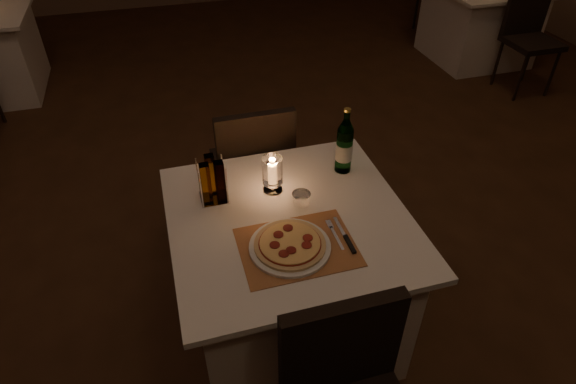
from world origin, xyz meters
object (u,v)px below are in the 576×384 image
object	(u,v)px
main_table	(289,276)
pizza	(290,244)
plate	(290,247)
tumbler	(301,201)
water_bottle	(344,146)
chair_far	(254,161)
neighbor_table_right	(478,23)
hurricane_candle	(272,172)

from	to	relation	value
main_table	pizza	bearing A→B (deg)	-105.52
plate	tumbler	bearing A→B (deg)	62.60
pizza	water_bottle	xyz separation A→B (m)	(0.39, 0.44, 0.10)
water_bottle	main_table	bearing A→B (deg)	-142.64
main_table	tumbler	xyz separation A→B (m)	(0.06, 0.04, 0.41)
chair_far	plate	distance (m)	0.92
main_table	chair_far	bearing A→B (deg)	90.00
chair_far	tumbler	distance (m)	0.71
tumbler	pizza	bearing A→B (deg)	-117.39
chair_far	plate	size ratio (longest dim) A/B	2.81
neighbor_table_right	plate	bearing A→B (deg)	-134.41
pizza	chair_far	bearing A→B (deg)	86.80
tumbler	main_table	bearing A→B (deg)	-147.44
chair_far	water_bottle	size ratio (longest dim) A/B	2.77
main_table	plate	world-z (taller)	plate
main_table	neighbor_table_right	size ratio (longest dim) A/B	1.00
pizza	tumbler	world-z (taller)	tumbler
pizza	neighbor_table_right	world-z (taller)	pizza
tumbler	water_bottle	xyz separation A→B (m)	(0.27, 0.22, 0.09)
plate	water_bottle	world-z (taller)	water_bottle
main_table	pizza	size ratio (longest dim) A/B	3.57
main_table	pizza	distance (m)	0.44
plate	hurricane_candle	xyz separation A→B (m)	(0.03, 0.38, 0.09)
water_bottle	hurricane_candle	world-z (taller)	water_bottle
plate	pizza	distance (m)	0.02
tumbler	neighbor_table_right	bearing A→B (deg)	44.51
plate	water_bottle	xyz separation A→B (m)	(0.39, 0.44, 0.12)
main_table	neighbor_table_right	world-z (taller)	same
tumbler	neighbor_table_right	world-z (taller)	tumbler
chair_far	pizza	xyz separation A→B (m)	(-0.05, -0.89, 0.22)
chair_far	plate	world-z (taller)	chair_far
chair_far	hurricane_candle	world-z (taller)	hurricane_candle
plate	main_table	bearing A→B (deg)	74.48
pizza	hurricane_candle	world-z (taller)	hurricane_candle
pizza	water_bottle	size ratio (longest dim) A/B	0.86
pizza	hurricane_candle	distance (m)	0.39
main_table	plate	xyz separation A→B (m)	(-0.05, -0.18, 0.38)
water_bottle	tumbler	bearing A→B (deg)	-141.59
hurricane_candle	tumbler	bearing A→B (deg)	-61.72
plate	chair_far	bearing A→B (deg)	86.80
chair_far	neighbor_table_right	bearing A→B (deg)	35.88
main_table	hurricane_candle	xyz separation A→B (m)	(-0.02, 0.20, 0.47)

